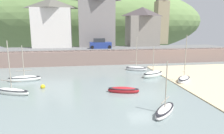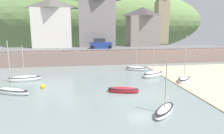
% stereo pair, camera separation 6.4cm
% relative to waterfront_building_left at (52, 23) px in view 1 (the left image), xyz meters
% --- Properties ---
extents(quay_seawall, '(48.00, 9.40, 2.40)m').
position_rel_waterfront_building_left_xyz_m(quay_seawall, '(11.12, -7.70, -5.97)').
color(quay_seawall, gray).
rests_on(quay_seawall, ground).
extents(hillside_backdrop, '(80.00, 44.00, 23.70)m').
position_rel_waterfront_building_left_xyz_m(hillside_backdrop, '(9.32, 30.00, 0.97)').
color(hillside_backdrop, '#648349').
rests_on(hillside_backdrop, ground).
extents(waterfront_building_left, '(7.83, 5.27, 9.69)m').
position_rel_waterfront_building_left_xyz_m(waterfront_building_left, '(0.00, 0.00, 0.00)').
color(waterfront_building_left, white).
rests_on(waterfront_building_left, ground).
extents(waterfront_building_centre, '(7.70, 4.35, 11.44)m').
position_rel_waterfront_building_left_xyz_m(waterfront_building_centre, '(8.99, -0.00, 0.89)').
color(waterfront_building_centre, gray).
rests_on(waterfront_building_centre, ground).
extents(waterfront_building_right, '(6.74, 5.44, 8.24)m').
position_rel_waterfront_building_left_xyz_m(waterfront_building_right, '(18.98, 0.00, -0.73)').
color(waterfront_building_right, gray).
rests_on(waterfront_building_right, ground).
extents(church_with_spire, '(3.00, 3.00, 14.15)m').
position_rel_waterfront_building_left_xyz_m(church_with_spire, '(24.96, 4.00, 2.36)').
color(church_with_spire, tan).
rests_on(church_with_spire, ground).
extents(sailboat_far_left, '(3.95, 2.56, 5.45)m').
position_rel_waterfront_building_left_xyz_m(sailboat_far_left, '(-1.55, -23.14, -7.04)').
color(sailboat_far_left, silver).
rests_on(sailboat_far_left, ground).
extents(motorboat_with_cabin, '(2.96, 3.18, 4.27)m').
position_rel_waterfront_building_left_xyz_m(motorboat_with_cabin, '(11.52, -29.98, -7.08)').
color(motorboat_with_cabin, white).
rests_on(motorboat_with_cabin, ground).
extents(rowboat_small_beached, '(3.51, 2.51, 4.33)m').
position_rel_waterfront_building_left_xyz_m(rowboat_small_beached, '(14.76, -18.63, -7.00)').
color(rowboat_small_beached, white).
rests_on(rowboat_small_beached, ground).
extents(sailboat_nearest_shore, '(3.40, 2.30, 5.23)m').
position_rel_waterfront_building_left_xyz_m(sailboat_nearest_shore, '(13.69, -14.32, -7.05)').
color(sailboat_nearest_shore, silver).
rests_on(sailboat_nearest_shore, ground).
extents(fishing_boat_green, '(3.36, 1.85, 0.73)m').
position_rel_waterfront_building_left_xyz_m(fishing_boat_green, '(9.49, -24.41, -7.09)').
color(fishing_boat_green, '#A51C22').
rests_on(fishing_boat_green, ground).
extents(sailboat_white_hull, '(2.86, 3.10, 5.83)m').
position_rel_waterfront_building_left_xyz_m(sailboat_white_hull, '(17.49, -21.80, -7.00)').
color(sailboat_white_hull, white).
rests_on(sailboat_white_hull, ground).
extents(dinghy_open_wooden, '(3.93, 1.54, 4.56)m').
position_rel_waterfront_building_left_xyz_m(dinghy_open_wooden, '(-1.56, -18.07, -7.05)').
color(dinghy_open_wooden, white).
rests_on(dinghy_open_wooden, ground).
extents(parked_car_near_slipway, '(4.12, 1.82, 1.95)m').
position_rel_waterfront_building_left_xyz_m(parked_car_near_slipway, '(9.27, -4.50, -4.12)').
color(parked_car_near_slipway, navy).
rests_on(parked_car_near_slipway, ground).
extents(mooring_buoy, '(0.50, 0.50, 0.50)m').
position_rel_waterfront_building_left_xyz_m(mooring_buoy, '(1.15, -21.57, -7.17)').
color(mooring_buoy, yellow).
rests_on(mooring_buoy, ground).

